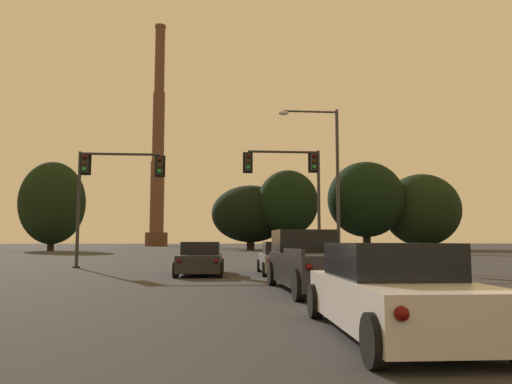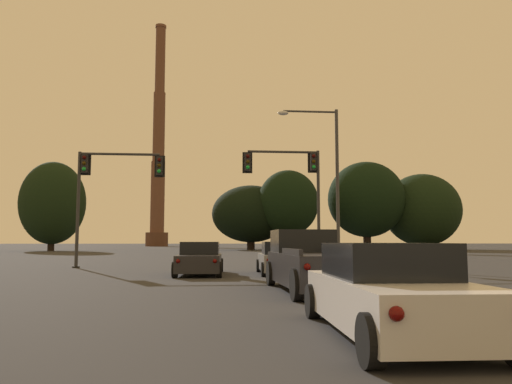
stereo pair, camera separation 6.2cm
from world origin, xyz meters
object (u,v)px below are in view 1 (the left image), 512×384
Objects in this scene: pickup_truck_right_lane_second at (314,263)px; traffic_light_overhead_right at (295,178)px; sedan_center_lane_front at (201,259)px; street_lamp at (328,169)px; sedan_right_lane_third at (393,292)px; hatchback_right_lane_front at (281,259)px; smokestack at (158,158)px; traffic_light_overhead_left at (107,179)px.

traffic_light_overhead_right is at bearing 81.08° from pickup_truck_right_lane_second.
sedan_center_lane_front is 11.17m from street_lamp.
sedan_right_lane_third is 0.51× the size of street_lamp.
traffic_light_overhead_right reaches higher than sedan_right_lane_third.
smokestack reaches higher than hatchback_right_lane_front.
street_lamp is 0.14× the size of smokestack.
street_lamp reaches higher than sedan_center_lane_front.
traffic_light_overhead_right is (2.00, 21.04, 4.47)m from sedan_right_lane_third.
smokestack reaches higher than sedan_right_lane_third.
sedan_right_lane_third is 22.71m from traffic_light_overhead_left.
sedan_right_lane_third is 1.14× the size of hatchback_right_lane_front.
traffic_light_overhead_right is (5.30, 6.53, 4.47)m from sedan_center_lane_front.
street_lamp is at bearing 44.29° from sedan_center_lane_front.
traffic_light_overhead_left is 0.95× the size of traffic_light_overhead_right.
hatchback_right_lane_front is 0.06× the size of smokestack.
hatchback_right_lane_front is 0.61× the size of traffic_light_overhead_right.
street_lamp is 118.32m from smokestack.
smokestack reaches higher than street_lamp.
hatchback_right_lane_front is at bearing -81.19° from smokestack.
hatchback_right_lane_front reaches higher than sedan_center_lane_front.
sedan_right_lane_third is 22.20m from street_lamp.
pickup_truck_right_lane_second is 0.86× the size of traffic_light_overhead_left.
sedan_right_lane_third is at bearing -75.32° from sedan_center_lane_front.
traffic_light_overhead_left is (-8.91, 6.15, 4.22)m from hatchback_right_lane_front.
sedan_center_lane_front is 0.74× the size of traffic_light_overhead_left.
traffic_light_overhead_right is at bearing 85.89° from sedan_right_lane_third.
pickup_truck_right_lane_second reaches higher than sedan_center_lane_front.
sedan_right_lane_third is 0.07× the size of smokestack.
pickup_truck_right_lane_second is at bearing -97.31° from traffic_light_overhead_right.
pickup_truck_right_lane_second reaches higher than sedan_right_lane_third.
sedan_right_lane_third is at bearing -93.25° from pickup_truck_right_lane_second.
traffic_light_overhead_left reaches higher than pickup_truck_right_lane_second.
hatchback_right_lane_front is 0.44× the size of street_lamp.
sedan_right_lane_third is at bearing -89.38° from hatchback_right_lane_front.
traffic_light_overhead_left is 117.35m from smokestack.
hatchback_right_lane_front is 11.62m from traffic_light_overhead_left.
smokestack is (-9.89, 115.14, 20.44)m from traffic_light_overhead_left.
sedan_right_lane_third and sedan_center_lane_front have the same top height.
street_lamp reaches higher than hatchback_right_lane_front.
smokestack is at bearing 100.17° from traffic_light_overhead_right.
traffic_light_overhead_right reaches higher than hatchback_right_lane_front.
street_lamp is (12.73, 0.67, 0.83)m from traffic_light_overhead_left.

